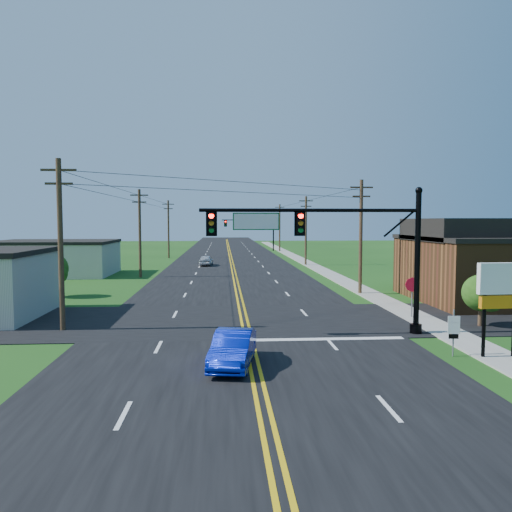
{
  "coord_description": "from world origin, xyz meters",
  "views": [
    {
      "loc": [
        -1.05,
        -16.59,
        5.76
      ],
      "look_at": [
        0.73,
        10.0,
        3.9
      ],
      "focal_mm": 35.0,
      "sensor_mm": 36.0,
      "label": 1
    }
  ],
  "objects": [
    {
      "name": "route_sign",
      "position": [
        8.73,
        3.7,
        1.18
      ],
      "size": [
        0.5,
        0.11,
        2.02
      ],
      "rotation": [
        0.0,
        0.0,
        -0.12
      ],
      "color": "slate",
      "rests_on": "ground"
    },
    {
      "name": "sidewalk",
      "position": [
        10.5,
        40.0,
        0.04
      ],
      "size": [
        2.0,
        160.0,
        0.08
      ],
      "primitive_type": "cube",
      "color": "gray",
      "rests_on": "ground"
    },
    {
      "name": "signal_mast_far",
      "position": [
        4.44,
        80.0,
        4.55
      ],
      "size": [
        10.98,
        0.6,
        7.48
      ],
      "color": "black",
      "rests_on": "ground"
    },
    {
      "name": "ground",
      "position": [
        0.0,
        0.0,
        0.0
      ],
      "size": [
        260.0,
        260.0,
        0.0
      ],
      "primitive_type": "plane",
      "color": "#173F12",
      "rests_on": "ground"
    },
    {
      "name": "utility_pole_right_b",
      "position": [
        9.8,
        48.0,
        4.72
      ],
      "size": [
        1.8,
        0.28,
        9.0
      ],
      "color": "#3C231B",
      "rests_on": "ground"
    },
    {
      "name": "stop_sign",
      "position": [
        10.13,
        11.98,
        1.77
      ],
      "size": [
        0.87,
        0.13,
        2.45
      ],
      "rotation": [
        0.0,
        0.0,
        -0.08
      ],
      "color": "slate",
      "rests_on": "ground"
    },
    {
      "name": "cream_bldg_far",
      "position": [
        -19.0,
        38.0,
        1.86
      ],
      "size": [
        12.2,
        9.2,
        3.7
      ],
      "color": "beige",
      "rests_on": "ground"
    },
    {
      "name": "tree_right_back",
      "position": [
        16.0,
        26.0,
        2.6
      ],
      "size": [
        3.0,
        3.0,
        4.1
      ],
      "color": "#3C231B",
      "rests_on": "ground"
    },
    {
      "name": "utility_pole_right_a",
      "position": [
        9.8,
        22.0,
        4.72
      ],
      "size": [
        1.8,
        0.28,
        9.0
      ],
      "color": "#3C231B",
      "rests_on": "ground"
    },
    {
      "name": "signal_mast_main",
      "position": [
        4.34,
        8.0,
        4.75
      ],
      "size": [
        11.3,
        0.6,
        7.48
      ],
      "color": "black",
      "rests_on": "ground"
    },
    {
      "name": "utility_pole_left_b",
      "position": [
        -9.5,
        35.0,
        4.72
      ],
      "size": [
        1.8,
        0.28,
        9.0
      ],
      "color": "#3C231B",
      "rests_on": "ground"
    },
    {
      "name": "blue_car",
      "position": [
        -0.66,
        2.85,
        0.69
      ],
      "size": [
        2.11,
        4.36,
        1.38
      ],
      "primitive_type": "imported",
      "rotation": [
        0.0,
        0.0,
        -0.16
      ],
      "color": "#081CB7",
      "rests_on": "ground"
    },
    {
      "name": "utility_pole_left_c",
      "position": [
        -9.5,
        62.0,
        4.72
      ],
      "size": [
        1.8,
        0.28,
        9.0
      ],
      "color": "#3C231B",
      "rests_on": "ground"
    },
    {
      "name": "road_cross",
      "position": [
        0.0,
        12.0,
        0.02
      ],
      "size": [
        70.0,
        10.0,
        0.04
      ],
      "primitive_type": "cube",
      "color": "black",
      "rests_on": "ground"
    },
    {
      "name": "road_main",
      "position": [
        0.0,
        50.0,
        0.02
      ],
      "size": [
        16.0,
        220.0,
        0.04
      ],
      "primitive_type": "cube",
      "color": "black",
      "rests_on": "ground"
    },
    {
      "name": "shrub_corner",
      "position": [
        13.0,
        9.5,
        1.85
      ],
      "size": [
        2.0,
        2.0,
        2.86
      ],
      "color": "#3C231B",
      "rests_on": "ground"
    },
    {
      "name": "utility_pole_left_a",
      "position": [
        -9.5,
        10.0,
        4.72
      ],
      "size": [
        1.8,
        0.28,
        9.0
      ],
      "color": "#3C231B",
      "rests_on": "ground"
    },
    {
      "name": "pylon_sign",
      "position": [
        10.5,
        3.33,
        2.94
      ],
      "size": [
        1.98,
        0.39,
        4.03
      ],
      "rotation": [
        0.0,
        0.0,
        0.06
      ],
      "color": "black",
      "rests_on": "ground"
    },
    {
      "name": "utility_pole_right_c",
      "position": [
        9.8,
        78.0,
        4.72
      ],
      "size": [
        1.8,
        0.28,
        9.0
      ],
      "color": "#3C231B",
      "rests_on": "ground"
    },
    {
      "name": "tree_left",
      "position": [
        -14.0,
        22.0,
        2.16
      ],
      "size": [
        2.4,
        2.4,
        3.37
      ],
      "color": "#3C231B",
      "rests_on": "ground"
    },
    {
      "name": "distant_car",
      "position": [
        -3.21,
        47.89,
        0.67
      ],
      "size": [
        1.9,
        4.07,
        1.35
      ],
      "primitive_type": "imported",
      "rotation": [
        0.0,
        0.0,
        3.06
      ],
      "color": "silver",
      "rests_on": "ground"
    }
  ]
}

